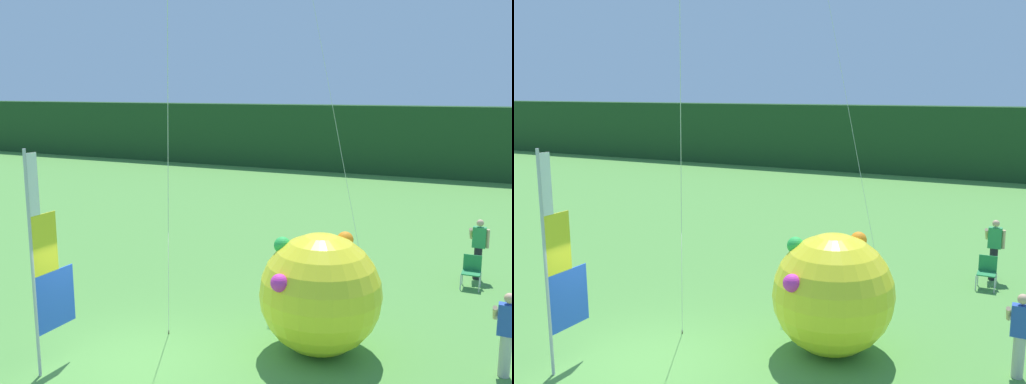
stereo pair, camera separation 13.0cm
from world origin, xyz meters
The scene contains 7 objects.
ground_plane centered at (0.00, 0.00, 0.00)m, with size 120.00×120.00×0.00m, color #518E3D.
distant_treeline centered at (0.00, 28.55, 2.20)m, with size 80.00×2.40×4.40m, color #1E421E.
banner_flag centered at (-1.36, -0.83, 2.09)m, with size 0.06×1.03×4.36m.
person_near_banner centered at (5.71, 8.50, 0.94)m, with size 0.55×0.48×1.76m.
person_mid_field centered at (6.65, 2.68, 0.89)m, with size 0.55×0.48×1.67m.
inflatable_balloon centered at (3.12, 2.15, 1.27)m, with size 2.53×2.53×2.53m.
folding_chair centered at (5.62, 7.69, 0.51)m, with size 0.51×0.51×0.89m.
Camera 2 is at (6.81, -8.35, 5.39)m, focal length 39.71 mm.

